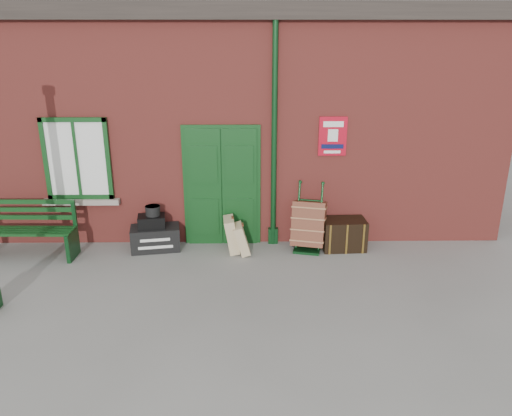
{
  "coord_description": "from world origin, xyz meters",
  "views": [
    {
      "loc": [
        0.22,
        -7.35,
        3.77
      ],
      "look_at": [
        0.32,
        0.6,
        1.0
      ],
      "focal_mm": 35.0,
      "sensor_mm": 36.0,
      "label": 1
    }
  ],
  "objects_px": {
    "houdini_trunk": "(156,238)",
    "porter_trolley": "(309,225)",
    "bench": "(27,228)",
    "dark_trunk": "(344,234)"
  },
  "relations": [
    {
      "from": "bench",
      "to": "houdini_trunk",
      "type": "height_order",
      "value": "bench"
    },
    {
      "from": "houdini_trunk",
      "to": "dark_trunk",
      "type": "height_order",
      "value": "dark_trunk"
    },
    {
      "from": "houdini_trunk",
      "to": "porter_trolley",
      "type": "relative_size",
      "value": 0.72
    },
    {
      "from": "houdini_trunk",
      "to": "porter_trolley",
      "type": "distance_m",
      "value": 2.84
    },
    {
      "from": "houdini_trunk",
      "to": "porter_trolley",
      "type": "height_order",
      "value": "porter_trolley"
    },
    {
      "from": "bench",
      "to": "porter_trolley",
      "type": "height_order",
      "value": "porter_trolley"
    },
    {
      "from": "houdini_trunk",
      "to": "dark_trunk",
      "type": "relative_size",
      "value": 1.12
    },
    {
      "from": "bench",
      "to": "dark_trunk",
      "type": "relative_size",
      "value": 2.17
    },
    {
      "from": "bench",
      "to": "dark_trunk",
      "type": "xyz_separation_m",
      "value": [
        5.69,
        0.25,
        -0.24
      ]
    },
    {
      "from": "bench",
      "to": "porter_trolley",
      "type": "distance_m",
      "value": 5.04
    }
  ]
}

